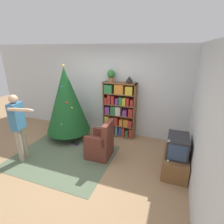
# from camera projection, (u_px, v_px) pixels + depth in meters

# --- Properties ---
(ground_plane) EXTENTS (14.00, 14.00, 0.00)m
(ground_plane) POSITION_uv_depth(u_px,v_px,m) (77.00, 165.00, 3.94)
(ground_plane) COLOR #9E7A56
(wall_back) EXTENTS (8.00, 0.10, 2.60)m
(wall_back) POSITION_uv_depth(u_px,v_px,m) (108.00, 90.00, 5.21)
(wall_back) COLOR silver
(wall_back) RESTS_ON ground_plane
(wall_right) EXTENTS (0.10, 8.00, 2.60)m
(wall_right) POSITION_uv_depth(u_px,v_px,m) (204.00, 128.00, 2.73)
(wall_right) COLOR silver
(wall_right) RESTS_ON ground_plane
(area_rug) EXTENTS (2.34, 1.85, 0.01)m
(area_rug) POSITION_uv_depth(u_px,v_px,m) (63.00, 157.00, 4.22)
(area_rug) COLOR #56664C
(area_rug) RESTS_ON ground_plane
(bookshelf) EXTENTS (0.93, 0.30, 1.60)m
(bookshelf) POSITION_uv_depth(u_px,v_px,m) (119.00, 110.00, 5.04)
(bookshelf) COLOR brown
(bookshelf) RESTS_ON ground_plane
(tv_stand) EXTENTS (0.50, 0.89, 0.41)m
(tv_stand) POSITION_uv_depth(u_px,v_px,m) (175.00, 162.00, 3.69)
(tv_stand) COLOR brown
(tv_stand) RESTS_ON ground_plane
(television) EXTENTS (0.41, 0.60, 0.41)m
(television) POSITION_uv_depth(u_px,v_px,m) (178.00, 146.00, 3.55)
(television) COLOR #28282D
(television) RESTS_ON tv_stand
(game_remote) EXTENTS (0.04, 0.12, 0.02)m
(game_remote) POSITION_uv_depth(u_px,v_px,m) (168.00, 159.00, 3.43)
(game_remote) COLOR white
(game_remote) RESTS_ON tv_stand
(christmas_tree) EXTENTS (1.23, 1.23, 2.10)m
(christmas_tree) POSITION_uv_depth(u_px,v_px,m) (67.00, 100.00, 4.84)
(christmas_tree) COLOR #4C3323
(christmas_tree) RESTS_ON ground_plane
(armchair) EXTENTS (0.58, 0.58, 0.92)m
(armchair) POSITION_uv_depth(u_px,v_px,m) (101.00, 144.00, 4.16)
(armchair) COLOR brown
(armchair) RESTS_ON ground_plane
(standing_person) EXTENTS (0.69, 0.46, 1.57)m
(standing_person) POSITION_uv_depth(u_px,v_px,m) (18.00, 123.00, 3.85)
(standing_person) COLOR #9E937F
(standing_person) RESTS_ON ground_plane
(potted_plant) EXTENTS (0.22, 0.22, 0.33)m
(potted_plant) POSITION_uv_depth(u_px,v_px,m) (111.00, 75.00, 4.79)
(potted_plant) COLOR #935B38
(potted_plant) RESTS_ON bookshelf
(table_lamp) EXTENTS (0.20, 0.20, 0.18)m
(table_lamp) POSITION_uv_depth(u_px,v_px,m) (129.00, 79.00, 4.65)
(table_lamp) COLOR #473828
(table_lamp) RESTS_ON bookshelf
(book_pile_near_tree) EXTENTS (0.22, 0.16, 0.05)m
(book_pile_near_tree) POSITION_uv_depth(u_px,v_px,m) (74.00, 144.00, 4.78)
(book_pile_near_tree) COLOR #843889
(book_pile_near_tree) RESTS_ON ground_plane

